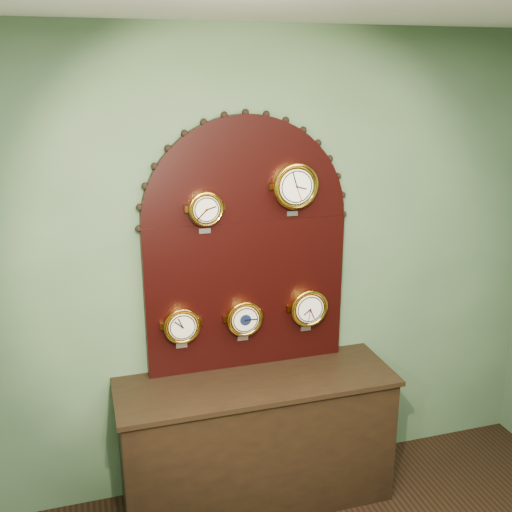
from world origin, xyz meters
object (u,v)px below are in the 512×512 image
object	(u,v)px
shop_counter	(257,443)
hygrometer	(182,325)
arabic_clock	(295,186)
display_board	(246,239)
barometer	(244,318)
tide_clock	(308,307)
roman_clock	(205,208)

from	to	relation	value
shop_counter	hygrometer	size ratio (longest dim) A/B	6.06
arabic_clock	hygrometer	size ratio (longest dim) A/B	1.19
display_board	hygrometer	world-z (taller)	display_board
hygrometer	display_board	bearing A→B (deg)	9.32
barometer	tide_clock	xyz separation A→B (m)	(0.40, -0.00, 0.02)
shop_counter	barometer	bearing A→B (deg)	102.30
display_board	roman_clock	world-z (taller)	display_board
display_board	barometer	size ratio (longest dim) A/B	5.72
display_board	arabic_clock	world-z (taller)	display_board
arabic_clock	hygrometer	distance (m)	1.02
barometer	shop_counter	bearing A→B (deg)	-77.70
shop_counter	barometer	xyz separation A→B (m)	(-0.03, 0.15, 0.76)
arabic_clock	barometer	size ratio (longest dim) A/B	1.17
roman_clock	hygrometer	world-z (taller)	roman_clock
display_board	tide_clock	distance (m)	0.58
shop_counter	tide_clock	distance (m)	0.88
arabic_clock	tide_clock	distance (m)	0.76
hygrometer	shop_counter	bearing A→B (deg)	-20.86
hygrometer	barometer	world-z (taller)	same
tide_clock	hygrometer	bearing A→B (deg)	179.96
barometer	tide_clock	bearing A→B (deg)	-0.04
arabic_clock	hygrometer	world-z (taller)	arabic_clock
arabic_clock	tide_clock	world-z (taller)	arabic_clock
display_board	barometer	xyz separation A→B (m)	(-0.03, -0.07, -0.46)
arabic_clock	barometer	world-z (taller)	arabic_clock
arabic_clock	hygrometer	xyz separation A→B (m)	(-0.67, 0.00, -0.77)
roman_clock	arabic_clock	bearing A→B (deg)	-0.19
barometer	hygrometer	bearing A→B (deg)	179.96
shop_counter	roman_clock	world-z (taller)	roman_clock
display_board	tide_clock	size ratio (longest dim) A/B	5.39
hygrometer	arabic_clock	bearing A→B (deg)	-0.11
display_board	tide_clock	xyz separation A→B (m)	(0.37, -0.07, -0.45)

